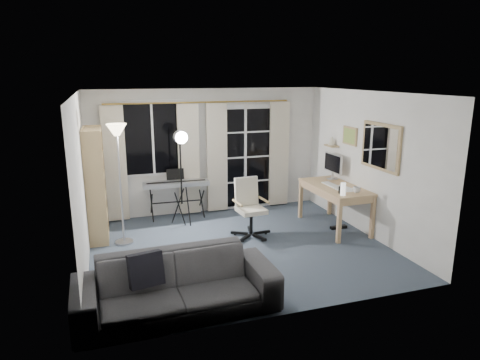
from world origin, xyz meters
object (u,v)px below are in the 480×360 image
object	(u,v)px
desk	(335,191)
monitor	(333,164)
torchiere_lamp	(118,148)
keyboard_piano	(176,184)
bookshelf	(94,188)
sofa	(176,276)
studio_light	(181,148)
mug	(357,189)
office_chair	(248,202)

from	to	relation	value
desk	monitor	size ratio (longest dim) A/B	2.62
torchiere_lamp	keyboard_piano	xyz separation A→B (m)	(1.03, 0.94, -0.89)
desk	bookshelf	bearing A→B (deg)	168.19
torchiere_lamp	keyboard_piano	distance (m)	1.65
desk	sofa	xyz separation A→B (m)	(-3.13, -1.91, -0.22)
studio_light	desk	bearing A→B (deg)	-24.35
bookshelf	mug	world-z (taller)	bookshelf
office_chair	monitor	size ratio (longest dim) A/B	1.79
office_chair	desk	xyz separation A→B (m)	(1.56, -0.14, 0.09)
monitor	mug	xyz separation A→B (m)	(-0.10, -0.95, -0.23)
bookshelf	studio_light	size ratio (longest dim) A/B	1.04
desk	mug	xyz separation A→B (m)	(0.10, -0.50, 0.16)
keyboard_piano	monitor	distance (m)	2.93
bookshelf	desk	bearing A→B (deg)	-9.38
keyboard_piano	mug	distance (m)	3.24
mug	keyboard_piano	bearing A→B (deg)	145.50
desk	sofa	bearing A→B (deg)	-149.80
studio_light	sofa	size ratio (longest dim) A/B	0.77
studio_light	torchiere_lamp	bearing A→B (deg)	-159.08
desk	sofa	world-z (taller)	sofa
desk	monitor	world-z (taller)	monitor
bookshelf	sofa	world-z (taller)	bookshelf
keyboard_piano	mug	world-z (taller)	keyboard_piano
torchiere_lamp	office_chair	world-z (taller)	torchiere_lamp
keyboard_piano	desk	world-z (taller)	keyboard_piano
keyboard_piano	office_chair	distance (m)	1.57
keyboard_piano	sofa	size ratio (longest dim) A/B	0.53
monitor	torchiere_lamp	bearing A→B (deg)	179.59
office_chair	sofa	world-z (taller)	office_chair
keyboard_piano	monitor	bearing A→B (deg)	-15.43
torchiere_lamp	desk	size ratio (longest dim) A/B	1.34
keyboard_piano	mug	size ratio (longest dim) A/B	9.78
sofa	studio_light	bearing A→B (deg)	76.55
studio_light	sofa	bearing A→B (deg)	-106.64
keyboard_piano	desk	xyz separation A→B (m)	(2.57, -1.33, 0.00)
torchiere_lamp	monitor	bearing A→B (deg)	0.80
sofa	keyboard_piano	bearing A→B (deg)	78.68
mug	sofa	size ratio (longest dim) A/B	0.05
bookshelf	mug	size ratio (longest dim) A/B	14.66
studio_light	office_chair	xyz separation A→B (m)	(0.98, -0.76, -0.83)
studio_light	mug	world-z (taller)	studio_light
studio_light	mug	xyz separation A→B (m)	(2.63, -1.41, -0.59)
monitor	studio_light	bearing A→B (deg)	169.30
studio_light	monitor	distance (m)	2.79
torchiere_lamp	studio_light	distance (m)	1.19
torchiere_lamp	mug	distance (m)	3.87
torchiere_lamp	studio_light	size ratio (longest dim) A/B	1.09
studio_light	keyboard_piano	bearing A→B (deg)	89.89
mug	sofa	world-z (taller)	same
torchiere_lamp	studio_light	bearing A→B (deg)	25.60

